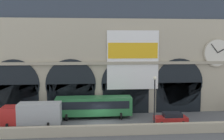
{
  "coord_description": "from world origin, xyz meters",
  "views": [
    {
      "loc": [
        -1.19,
        -33.84,
        10.85
      ],
      "look_at": [
        2.06,
        5.0,
        6.81
      ],
      "focal_mm": 41.05,
      "sensor_mm": 36.0,
      "label": 1
    }
  ],
  "objects": [
    {
      "name": "quay_parapet_wall",
      "position": [
        0.0,
        -4.42,
        0.61
      ],
      "size": [
        90.0,
        0.7,
        1.22
      ],
      "primitive_type": "cube",
      "color": "#B2A891",
      "rests_on": "ground"
    },
    {
      "name": "station_building",
      "position": [
        0.04,
        7.43,
        8.7
      ],
      "size": [
        43.84,
        5.29,
        17.94
      ],
      "color": "#B2A891",
      "rests_on": "ground"
    },
    {
      "name": "street_lamp_quayside",
      "position": [
        6.57,
        -3.62,
        4.41
      ],
      "size": [
        0.44,
        0.44,
        6.9
      ],
      "color": "black",
      "rests_on": "ground"
    },
    {
      "name": "box_truck_midwest",
      "position": [
        -8.81,
        -0.35,
        1.7
      ],
      "size": [
        7.5,
        2.91,
        3.12
      ],
      "color": "red",
      "rests_on": "ground"
    },
    {
      "name": "ground_plane",
      "position": [
        0.0,
        0.0,
        0.0
      ],
      "size": [
        200.0,
        200.0,
        0.0
      ],
      "primitive_type": "plane",
      "color": "#54565B"
    },
    {
      "name": "car_mideast",
      "position": [
        9.61,
        -0.82,
        0.8
      ],
      "size": [
        4.4,
        2.22,
        1.55
      ],
      "color": "red",
      "rests_on": "ground"
    },
    {
      "name": "bus_center",
      "position": [
        -0.79,
        2.88,
        1.78
      ],
      "size": [
        11.0,
        3.25,
        3.1
      ],
      "color": "#2D7A42",
      "rests_on": "ground"
    }
  ]
}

